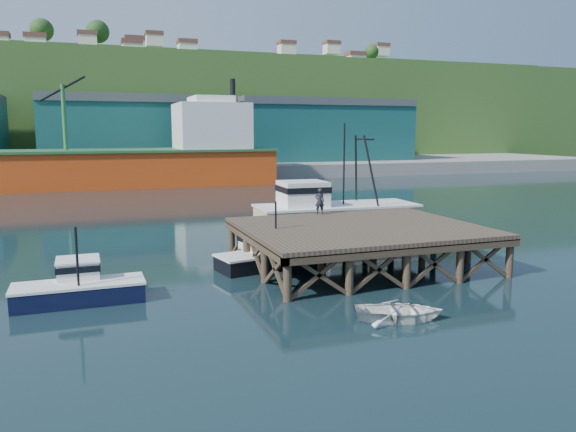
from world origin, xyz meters
name	(u,v)px	position (x,y,z in m)	size (l,w,h in m)	color
ground	(259,274)	(0.00, 0.00, 0.00)	(300.00, 300.00, 0.00)	black
wharf	(361,230)	(5.50, -0.19, 1.94)	(12.00, 10.00, 2.62)	brown
far_quay	(136,167)	(0.00, 70.00, 1.00)	(160.00, 40.00, 2.00)	gray
warehouse_mid	(138,134)	(0.00, 65.00, 6.50)	(28.00, 16.00, 9.00)	#185250
warehouse_right	(316,133)	(30.00, 65.00, 6.50)	(30.00, 16.00, 9.00)	#185250
cargo_ship	(80,161)	(-8.46, 48.00, 3.31)	(55.50, 10.00, 13.75)	#DB4714
hillside	(122,111)	(0.00, 100.00, 11.00)	(220.00, 50.00, 22.00)	#2D511E
boat_navy	(79,286)	(-8.35, -1.74, 0.66)	(5.25, 2.78, 3.27)	black
boat_black	(268,254)	(0.92, 1.37, 0.64)	(5.96, 4.95, 3.50)	black
trawler	(333,210)	(8.26, 9.37, 1.55)	(11.42, 4.46, 7.55)	#D3C489
dinghy	(399,311)	(2.97, -8.30, 0.34)	(2.36, 3.31, 0.69)	white
dockworker	(320,201)	(5.10, 4.40, 2.90)	(0.56, 0.37, 1.55)	black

